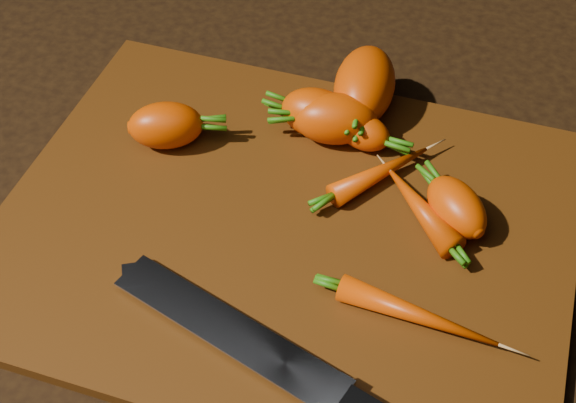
% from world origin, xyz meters
% --- Properties ---
extents(ground, '(2.00, 2.00, 0.01)m').
position_xyz_m(ground, '(0.00, 0.00, -0.01)').
color(ground, black).
extents(cutting_board, '(0.50, 0.40, 0.01)m').
position_xyz_m(cutting_board, '(0.00, 0.00, 0.01)').
color(cutting_board, '#50290A').
rests_on(cutting_board, ground).
extents(carrot_0, '(0.08, 0.07, 0.05)m').
position_xyz_m(carrot_0, '(-0.14, 0.06, 0.03)').
color(carrot_0, '#E14200').
rests_on(carrot_0, cutting_board).
extents(carrot_1, '(0.07, 0.05, 0.05)m').
position_xyz_m(carrot_1, '(-0.01, 0.12, 0.04)').
color(carrot_1, '#E14200').
rests_on(carrot_1, cutting_board).
extents(carrot_2, '(0.07, 0.11, 0.06)m').
position_xyz_m(carrot_2, '(0.03, 0.17, 0.04)').
color(carrot_2, '#E14200').
rests_on(carrot_2, cutting_board).
extents(carrot_3, '(0.09, 0.07, 0.05)m').
position_xyz_m(carrot_3, '(0.01, 0.12, 0.04)').
color(carrot_3, '#E14200').
rests_on(carrot_3, cutting_board).
extents(carrot_4, '(0.06, 0.05, 0.03)m').
position_xyz_m(carrot_4, '(0.04, 0.12, 0.03)').
color(carrot_4, '#E14200').
rests_on(carrot_4, cutting_board).
extents(carrot_5, '(0.08, 0.08, 0.04)m').
position_xyz_m(carrot_5, '(0.14, 0.05, 0.03)').
color(carrot_5, '#E14200').
rests_on(carrot_5, cutting_board).
extents(carrot_6, '(0.08, 0.10, 0.02)m').
position_xyz_m(carrot_6, '(0.07, 0.08, 0.02)').
color(carrot_6, '#E14200').
rests_on(carrot_6, cutting_board).
extents(carrot_7, '(0.13, 0.04, 0.02)m').
position_xyz_m(carrot_7, '(0.13, -0.07, 0.02)').
color(carrot_7, '#E14200').
rests_on(carrot_7, cutting_board).
extents(carrot_8, '(0.09, 0.09, 0.03)m').
position_xyz_m(carrot_8, '(0.11, 0.04, 0.03)').
color(carrot_8, '#E14200').
rests_on(carrot_8, cutting_board).
extents(knife, '(0.32, 0.12, 0.02)m').
position_xyz_m(knife, '(0.01, -0.13, 0.02)').
color(knife, gray).
rests_on(knife, cutting_board).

